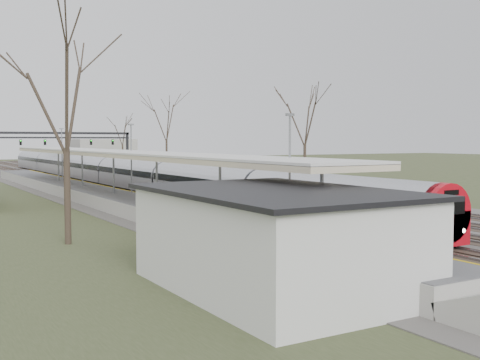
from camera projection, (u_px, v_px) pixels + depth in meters
name	position (u px, v px, depth m)	size (l,w,h in m)	color
track_bed	(133.00, 184.00, 66.22)	(24.00, 160.00, 0.22)	#474442
platform	(99.00, 197.00, 46.43)	(3.50, 69.00, 1.00)	#9E9B93
canopy	(118.00, 153.00, 42.32)	(4.10, 50.00, 3.11)	slate
station_building	(275.00, 243.00, 19.26)	(6.00, 9.00, 3.20)	silver
signal_gantry	(63.00, 140.00, 91.68)	(21.00, 0.59, 6.08)	black
tree_west_near	(65.00, 87.00, 27.42)	(5.00, 5.00, 10.30)	#2D231C
tree_east_far	(305.00, 116.00, 61.53)	(5.00, 5.00, 10.30)	#2D231C
train_near	(111.00, 172.00, 64.19)	(2.62, 90.21, 3.05)	#9B9DA4
train_far	(70.00, 159.00, 104.86)	(2.62, 60.21, 3.05)	#9B9DA4
passenger	(379.00, 227.00, 21.61)	(0.56, 0.37, 1.54)	#3C315F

